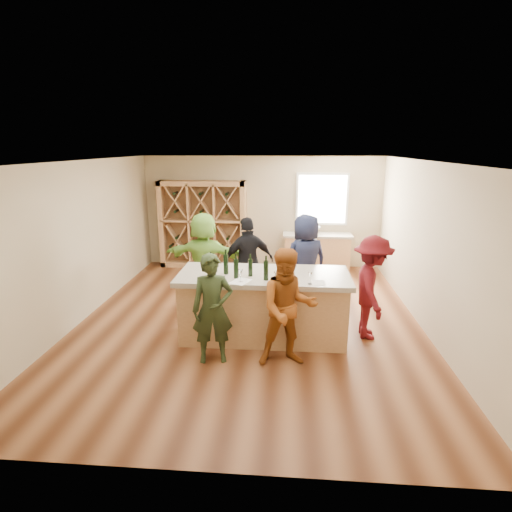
# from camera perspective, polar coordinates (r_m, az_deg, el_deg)

# --- Properties ---
(floor) EXTENTS (6.00, 7.00, 0.10)m
(floor) POSITION_cam_1_polar(r_m,az_deg,el_deg) (7.32, -0.91, -9.49)
(floor) COLOR brown
(floor) RESTS_ON ground
(ceiling) EXTENTS (6.00, 7.00, 0.10)m
(ceiling) POSITION_cam_1_polar(r_m,az_deg,el_deg) (6.64, -1.02, 13.82)
(ceiling) COLOR white
(ceiling) RESTS_ON ground
(wall_back) EXTENTS (6.00, 0.10, 2.80)m
(wall_back) POSITION_cam_1_polar(r_m,az_deg,el_deg) (10.31, 0.91, 6.33)
(wall_back) COLOR #BFAD8A
(wall_back) RESTS_ON ground
(wall_front) EXTENTS (6.00, 0.10, 2.80)m
(wall_front) POSITION_cam_1_polar(r_m,az_deg,el_deg) (3.53, -6.54, -12.40)
(wall_front) COLOR #BFAD8A
(wall_front) RESTS_ON ground
(wall_left) EXTENTS (0.10, 7.00, 2.80)m
(wall_left) POSITION_cam_1_polar(r_m,az_deg,el_deg) (7.74, -24.07, 1.88)
(wall_left) COLOR #BFAD8A
(wall_left) RESTS_ON ground
(wall_right) EXTENTS (0.10, 7.00, 2.80)m
(wall_right) POSITION_cam_1_polar(r_m,az_deg,el_deg) (7.23, 23.89, 1.00)
(wall_right) COLOR #BFAD8A
(wall_right) RESTS_ON ground
(window_frame) EXTENTS (1.30, 0.06, 1.30)m
(window_frame) POSITION_cam_1_polar(r_m,az_deg,el_deg) (10.20, 9.41, 8.01)
(window_frame) COLOR white
(window_frame) RESTS_ON wall_back
(window_pane) EXTENTS (1.18, 0.01, 1.18)m
(window_pane) POSITION_cam_1_polar(r_m,az_deg,el_deg) (10.16, 9.43, 7.99)
(window_pane) COLOR white
(window_pane) RESTS_ON wall_back
(wine_rack) EXTENTS (2.20, 0.45, 2.20)m
(wine_rack) POSITION_cam_1_polar(r_m,az_deg,el_deg) (10.29, -7.59, 4.48)
(wine_rack) COLOR tan
(wine_rack) RESTS_ON floor
(back_counter_base) EXTENTS (1.60, 0.58, 0.86)m
(back_counter_base) POSITION_cam_1_polar(r_m,az_deg,el_deg) (10.18, 8.65, 0.45)
(back_counter_base) COLOR tan
(back_counter_base) RESTS_ON floor
(back_counter_top) EXTENTS (1.70, 0.62, 0.06)m
(back_counter_top) POSITION_cam_1_polar(r_m,az_deg,el_deg) (10.07, 8.75, 2.98)
(back_counter_top) COLOR #ACA08D
(back_counter_top) RESTS_ON back_counter_base
(sink) EXTENTS (0.54, 0.54, 0.19)m
(sink) POSITION_cam_1_polar(r_m,az_deg,el_deg) (10.03, 7.64, 3.69)
(sink) COLOR silver
(sink) RESTS_ON back_counter_top
(faucet) EXTENTS (0.02, 0.02, 0.30)m
(faucet) POSITION_cam_1_polar(r_m,az_deg,el_deg) (10.20, 7.60, 4.21)
(faucet) COLOR silver
(faucet) RESTS_ON back_counter_top
(tasting_counter_base) EXTENTS (2.60, 1.00, 1.00)m
(tasting_counter_base) POSITION_cam_1_polar(r_m,az_deg,el_deg) (6.55, 1.09, -7.38)
(tasting_counter_base) COLOR tan
(tasting_counter_base) RESTS_ON floor
(tasting_counter_top) EXTENTS (2.72, 1.12, 0.08)m
(tasting_counter_top) POSITION_cam_1_polar(r_m,az_deg,el_deg) (6.36, 1.12, -2.89)
(tasting_counter_top) COLOR #ACA08D
(tasting_counter_top) RESTS_ON tasting_counter_base
(wine_bottle_a) EXTENTS (0.10, 0.10, 0.30)m
(wine_bottle_a) POSITION_cam_1_polar(r_m,az_deg,el_deg) (6.24, -6.44, -1.50)
(wine_bottle_a) COLOR black
(wine_bottle_a) RESTS_ON tasting_counter_top
(wine_bottle_b) EXTENTS (0.09, 0.09, 0.31)m
(wine_bottle_b) POSITION_cam_1_polar(r_m,az_deg,el_deg) (6.13, -6.09, -1.76)
(wine_bottle_b) COLOR black
(wine_bottle_b) RESTS_ON tasting_counter_top
(wine_bottle_c) EXTENTS (0.10, 0.10, 0.32)m
(wine_bottle_c) POSITION_cam_1_polar(r_m,az_deg,el_deg) (6.31, -4.32, -1.18)
(wine_bottle_c) COLOR black
(wine_bottle_c) RESTS_ON tasting_counter_top
(wine_bottle_d) EXTENTS (0.08, 0.08, 0.30)m
(wine_bottle_d) POSITION_cam_1_polar(r_m,az_deg,el_deg) (6.10, -2.86, -1.82)
(wine_bottle_d) COLOR black
(wine_bottle_d) RESTS_ON tasting_counter_top
(wine_bottle_e) EXTENTS (0.08, 0.08, 0.27)m
(wine_bottle_e) POSITION_cam_1_polar(r_m,az_deg,el_deg) (6.19, -0.81, -1.67)
(wine_bottle_e) COLOR black
(wine_bottle_e) RESTS_ON tasting_counter_top
(wine_glass_a) EXTENTS (0.09, 0.09, 0.19)m
(wine_glass_a) POSITION_cam_1_polar(r_m,az_deg,el_deg) (5.94, -2.22, -2.83)
(wine_glass_a) COLOR white
(wine_glass_a) RESTS_ON tasting_counter_top
(wine_glass_b) EXTENTS (0.08, 0.08, 0.19)m
(wine_glass_b) POSITION_cam_1_polar(r_m,az_deg,el_deg) (5.85, 2.86, -3.15)
(wine_glass_b) COLOR white
(wine_glass_b) RESTS_ON tasting_counter_top
(wine_glass_c) EXTENTS (0.08, 0.08, 0.17)m
(wine_glass_c) POSITION_cam_1_polar(r_m,az_deg,el_deg) (5.90, 7.73, -3.20)
(wine_glass_c) COLOR white
(wine_glass_c) RESTS_ON tasting_counter_top
(wine_glass_d) EXTENTS (0.07, 0.07, 0.19)m
(wine_glass_d) POSITION_cam_1_polar(r_m,az_deg,el_deg) (6.17, 5.44, -2.21)
(wine_glass_d) COLOR white
(wine_glass_d) RESTS_ON tasting_counter_top
(tasting_menu_a) EXTENTS (0.35, 0.39, 0.00)m
(tasting_menu_a) POSITION_cam_1_polar(r_m,az_deg,el_deg) (5.99, -2.22, -3.63)
(tasting_menu_a) COLOR white
(tasting_menu_a) RESTS_ON tasting_counter_top
(tasting_menu_b) EXTENTS (0.24, 0.30, 0.00)m
(tasting_menu_b) POSITION_cam_1_polar(r_m,az_deg,el_deg) (5.92, 3.33, -3.89)
(tasting_menu_b) COLOR white
(tasting_menu_b) RESTS_ON tasting_counter_top
(tasting_menu_c) EXTENTS (0.20, 0.27, 0.00)m
(tasting_menu_c) POSITION_cam_1_polar(r_m,az_deg,el_deg) (6.00, 8.89, -3.79)
(tasting_menu_c) COLOR white
(tasting_menu_c) RESTS_ON tasting_counter_top
(person_near_left) EXTENTS (0.66, 0.54, 1.61)m
(person_near_left) POSITION_cam_1_polar(r_m,az_deg,el_deg) (5.74, -6.22, -7.55)
(person_near_left) COLOR #263319
(person_near_left) RESTS_ON floor
(person_near_right) EXTENTS (0.90, 0.60, 1.71)m
(person_near_right) POSITION_cam_1_polar(r_m,az_deg,el_deg) (5.63, 4.61, -7.43)
(person_near_right) COLOR #994C19
(person_near_right) RESTS_ON floor
(person_server) EXTENTS (0.54, 1.11, 1.70)m
(person_server) POSITION_cam_1_polar(r_m,az_deg,el_deg) (6.67, 16.16, -4.36)
(person_server) COLOR #590F14
(person_server) RESTS_ON floor
(person_far_mid) EXTENTS (1.15, 0.89, 1.75)m
(person_far_mid) POSITION_cam_1_polar(r_m,az_deg,el_deg) (7.72, -1.11, -0.84)
(person_far_mid) COLOR black
(person_far_mid) RESTS_ON floor
(person_far_right) EXTENTS (1.04, 0.89, 1.81)m
(person_far_right) POSITION_cam_1_polar(r_m,az_deg,el_deg) (7.71, 7.07, -0.71)
(person_far_right) COLOR #191E38
(person_far_right) RESTS_ON floor
(person_far_left) EXTENTS (1.75, 0.79, 1.82)m
(person_far_left) POSITION_cam_1_polar(r_m,az_deg,el_deg) (7.88, -7.36, -0.32)
(person_far_left) COLOR #8CC64C
(person_far_left) RESTS_ON floor
(wine_bottle_f) EXTENTS (0.07, 0.07, 0.30)m
(wine_bottle_f) POSITION_cam_1_polar(r_m,az_deg,el_deg) (6.01, 1.43, -2.08)
(wine_bottle_f) COLOR black
(wine_bottle_f) RESTS_ON tasting_counter_top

